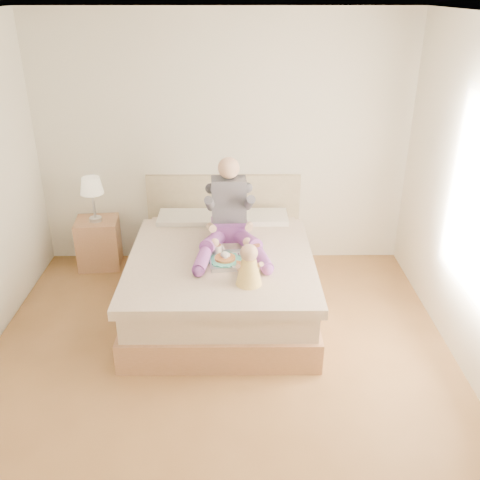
{
  "coord_description": "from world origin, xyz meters",
  "views": [
    {
      "loc": [
        0.14,
        -3.5,
        2.86
      ],
      "look_at": [
        0.18,
        0.86,
        0.79
      ],
      "focal_mm": 40.0,
      "sensor_mm": 36.0,
      "label": 1
    }
  ],
  "objects_px": {
    "adult": "(230,219)",
    "tray": "(236,258)",
    "baby": "(249,268)",
    "bed": "(222,274)",
    "nightstand": "(99,243)"
  },
  "relations": [
    {
      "from": "adult",
      "to": "tray",
      "type": "height_order",
      "value": "adult"
    },
    {
      "from": "adult",
      "to": "tray",
      "type": "xyz_separation_m",
      "value": [
        0.06,
        -0.39,
        -0.21
      ]
    },
    {
      "from": "tray",
      "to": "baby",
      "type": "height_order",
      "value": "baby"
    },
    {
      "from": "adult",
      "to": "bed",
      "type": "bearing_deg",
      "value": -132.54
    },
    {
      "from": "bed",
      "to": "baby",
      "type": "relative_size",
      "value": 5.98
    },
    {
      "from": "tray",
      "to": "bed",
      "type": "bearing_deg",
      "value": 108.29
    },
    {
      "from": "tray",
      "to": "baby",
      "type": "relative_size",
      "value": 1.44
    },
    {
      "from": "nightstand",
      "to": "baby",
      "type": "distance_m",
      "value": 2.27
    },
    {
      "from": "bed",
      "to": "nightstand",
      "type": "xyz_separation_m",
      "value": [
        -1.39,
        0.8,
        -0.04
      ]
    },
    {
      "from": "adult",
      "to": "tray",
      "type": "bearing_deg",
      "value": -84.42
    },
    {
      "from": "adult",
      "to": "baby",
      "type": "distance_m",
      "value": 0.81
    },
    {
      "from": "bed",
      "to": "tray",
      "type": "relative_size",
      "value": 4.17
    },
    {
      "from": "bed",
      "to": "baby",
      "type": "distance_m",
      "value": 0.86
    },
    {
      "from": "tray",
      "to": "nightstand",
      "type": "bearing_deg",
      "value": 137.63
    },
    {
      "from": "tray",
      "to": "baby",
      "type": "xyz_separation_m",
      "value": [
        0.11,
        -0.4,
        0.12
      ]
    }
  ]
}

